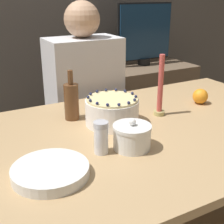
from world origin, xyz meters
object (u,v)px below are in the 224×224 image
object	(u,v)px
cake	(112,111)
candle	(160,91)
sugar_shaker	(101,137)
person_man_blue_shirt	(85,121)
sugar_bowl	(132,137)
tv_monitor	(145,33)
bottle	(71,101)

from	to	relation	value
cake	candle	distance (m)	0.23
sugar_shaker	person_man_blue_shirt	bearing A→B (deg)	70.39
person_man_blue_shirt	sugar_bowl	bearing A→B (deg)	78.31
sugar_bowl	person_man_blue_shirt	world-z (taller)	person_man_blue_shirt
tv_monitor	candle	bearing A→B (deg)	-120.72
candle	bottle	xyz separation A→B (m)	(-0.35, 0.14, -0.03)
cake	bottle	xyz separation A→B (m)	(-0.12, 0.13, 0.03)
candle	person_man_blue_shirt	bearing A→B (deg)	101.07
candle	bottle	distance (m)	0.38
sugar_bowl	tv_monitor	size ratio (longest dim) A/B	0.28
sugar_bowl	candle	xyz separation A→B (m)	(0.27, 0.21, 0.06)
cake	sugar_shaker	world-z (taller)	cake
person_man_blue_shirt	tv_monitor	distance (m)	0.93
sugar_shaker	candle	xyz separation A→B (m)	(0.38, 0.19, 0.05)
candle	cake	bearing A→B (deg)	176.96
sugar_bowl	candle	world-z (taller)	candle
sugar_shaker	candle	world-z (taller)	candle
bottle	sugar_shaker	bearing A→B (deg)	-94.52
bottle	tv_monitor	size ratio (longest dim) A/B	0.45
bottle	tv_monitor	world-z (taller)	tv_monitor
person_man_blue_shirt	cake	bearing A→B (deg)	77.92
bottle	cake	bearing A→B (deg)	-45.57
cake	bottle	world-z (taller)	bottle
cake	sugar_bowl	world-z (taller)	cake
person_man_blue_shirt	bottle	bearing A→B (deg)	60.36
person_man_blue_shirt	candle	bearing A→B (deg)	101.07
cake	sugar_shaker	distance (m)	0.25
sugar_bowl	tv_monitor	world-z (taller)	tv_monitor
tv_monitor	sugar_bowl	bearing A→B (deg)	-125.56
sugar_shaker	person_man_blue_shirt	xyz separation A→B (m)	(0.27, 0.75, -0.27)
sugar_shaker	bottle	size ratio (longest dim) A/B	0.53
candle	tv_monitor	world-z (taller)	tv_monitor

